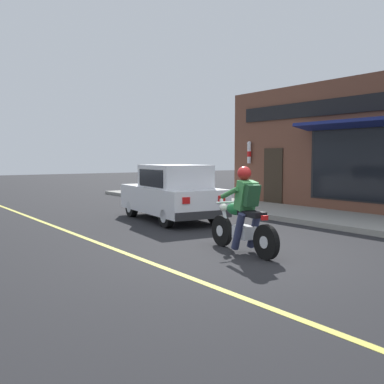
% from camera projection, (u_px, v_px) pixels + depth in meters
% --- Properties ---
extents(ground_plane, '(80.00, 80.00, 0.00)m').
position_uv_depth(ground_plane, '(245.00, 254.00, 8.32)').
color(ground_plane, black).
extents(sidewalk_curb, '(2.60, 22.00, 0.14)m').
position_uv_depth(sidewalk_curb, '(298.00, 214.00, 13.59)').
color(sidewalk_curb, gray).
rests_on(sidewalk_curb, ground).
extents(lane_stripe, '(0.12, 19.80, 0.01)m').
position_uv_depth(lane_stripe, '(89.00, 240.00, 9.71)').
color(lane_stripe, '#D1C64C').
rests_on(lane_stripe, ground).
extents(storefront_building, '(1.25, 9.50, 4.20)m').
position_uv_depth(storefront_building, '(341.00, 147.00, 14.05)').
color(storefront_building, brown).
rests_on(storefront_building, ground).
extents(motorcycle_with_rider, '(0.61, 2.02, 1.62)m').
position_uv_depth(motorcycle_with_rider, '(243.00, 217.00, 8.38)').
color(motorcycle_with_rider, black).
rests_on(motorcycle_with_rider, ground).
extents(car_hatchback, '(2.05, 3.94, 1.57)m').
position_uv_depth(car_hatchback, '(172.00, 193.00, 12.63)').
color(car_hatchback, black).
rests_on(car_hatchback, ground).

